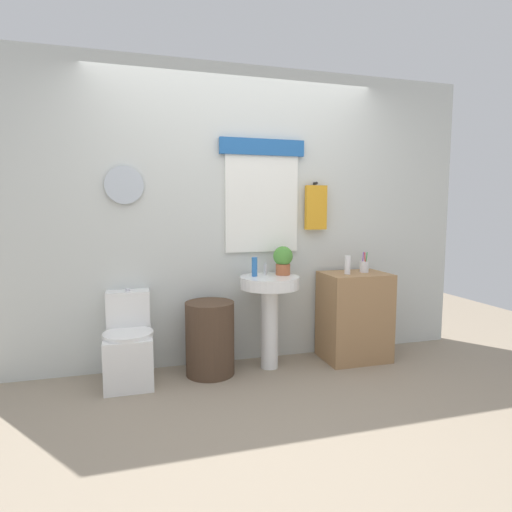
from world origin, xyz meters
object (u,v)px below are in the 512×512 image
Objects in this scene: laundry_hamper at (210,338)px; pedestal_sink at (270,300)px; lotion_bottle at (348,265)px; wooden_cabinet at (354,316)px; toothbrush_cup at (364,266)px; toilet at (129,347)px; soap_bottle at (254,267)px; potted_plant at (283,259)px.

laundry_hamper is 0.76× the size of pedestal_sink.
wooden_cabinet is at bearing 21.64° from lotion_bottle.
toothbrush_cup is at bearing 11.21° from wooden_cabinet.
toothbrush_cup reaches higher than pedestal_sink.
toilet is 1.20m from soap_bottle.
laundry_hamper is at bearing 180.00° from pedestal_sink.
laundry_hamper is at bearing 180.00° from wooden_cabinet.
potted_plant is at bearing 2.20° from soap_bottle.
potted_plant reaches higher than soap_bottle.
laundry_hamper is 3.28× the size of toothbrush_cup.
wooden_cabinet is 0.46m from toothbrush_cup.
pedestal_sink is 4.90× the size of soap_bottle.
lotion_bottle is (0.71, -0.04, 0.28)m from pedestal_sink.
toilet is 0.65m from laundry_hamper.
laundry_hamper is (0.64, -0.03, 0.03)m from toilet.
toilet is 2.15m from toothbrush_cup.
toilet is 0.91× the size of wooden_cabinet.
wooden_cabinet is 4.30× the size of toothbrush_cup.
laundry_hamper is 1.53m from toothbrush_cup.
wooden_cabinet is at bearing -5.11° from potted_plant.
lotion_bottle is at bearing -9.95° from potted_plant.
lotion_bottle is at bearing -2.19° from toilet.
potted_plant is 0.58m from lotion_bottle.
potted_plant reaches higher than toothbrush_cup.
soap_bottle is at bearing 7.17° from laundry_hamper.
potted_plant is at bearing 5.21° from laundry_hamper.
potted_plant is at bearing 170.05° from lotion_bottle.
pedestal_sink is 1.00× the size of wooden_cabinet.
wooden_cabinet is 1.05m from soap_bottle.
laundry_hamper is at bearing -179.20° from toothbrush_cup.
pedestal_sink reaches higher than toilet.
toilet is 4.42× the size of lotion_bottle.
wooden_cabinet is 0.86m from potted_plant.
toothbrush_cup reaches higher than lotion_bottle.
soap_bottle is 0.88× the size of toothbrush_cup.
soap_bottle is (-0.93, 0.05, 0.48)m from wooden_cabinet.
soap_bottle is 0.83m from lotion_bottle.
toothbrush_cup is (0.20, 0.06, -0.03)m from lotion_bottle.
laundry_hamper is 1.33m from wooden_cabinet.
toilet is at bearing 177.19° from laundry_hamper.
soap_bottle is at bearing 173.81° from lotion_bottle.
soap_bottle is 0.65× the size of potted_plant.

